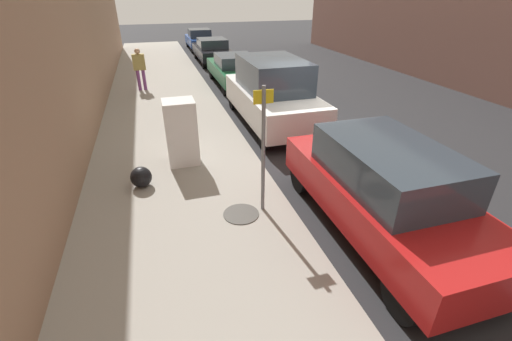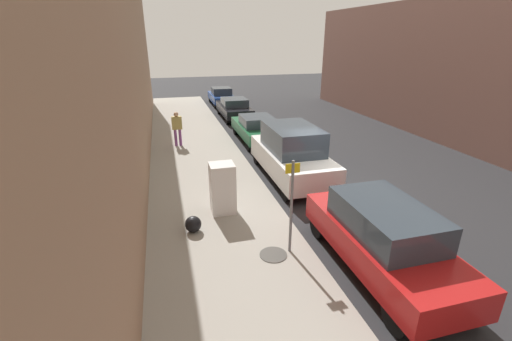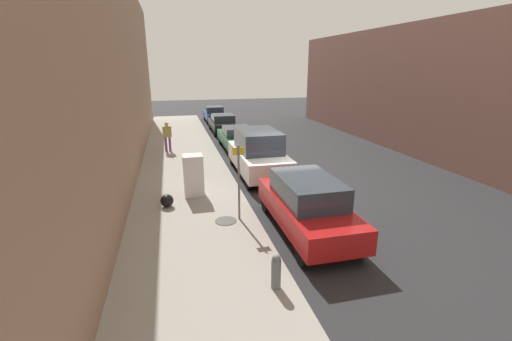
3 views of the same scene
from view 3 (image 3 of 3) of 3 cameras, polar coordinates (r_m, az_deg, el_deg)
ground_plane at (r=15.02m, az=4.83°, el=-2.33°), size 80.00×80.00×0.00m
sidewalk_slab at (r=14.27m, az=-11.30°, el=-3.36°), size 4.20×44.00×0.14m
building_facade_near at (r=13.68m, az=-26.34°, el=14.07°), size 2.18×39.60×9.32m
building_facade_across at (r=19.53m, az=33.16°, el=10.45°), size 2.09×37.40×7.28m
discarded_refrigerator at (r=13.36m, az=-10.39°, el=-0.79°), size 0.75×0.70×1.60m
manhole_cover at (r=11.27m, az=-5.05°, el=-8.35°), size 0.70×0.70×0.02m
street_sign_post at (r=10.88m, az=-2.89°, el=-1.36°), size 0.36×0.07×2.49m
fire_hydrant at (r=7.99m, az=3.37°, el=-16.39°), size 0.22×0.22×0.84m
trash_bag at (r=12.62m, az=-14.63°, el=-4.88°), size 0.47×0.47×0.47m
pedestrian_walking_far at (r=20.63m, az=-14.57°, el=5.83°), size 0.50×0.23×1.73m
parked_suv_red at (r=10.63m, az=8.49°, el=-5.57°), size 1.85×4.74×1.76m
parked_van_white at (r=16.06m, az=0.37°, el=2.91°), size 2.03×4.98×2.12m
parked_sedan_green at (r=21.24m, az=-3.22°, el=5.55°), size 1.81×4.44×1.41m
parked_sedan_dark at (r=26.88m, az=-5.57°, el=7.91°), size 1.82×4.48×1.40m
parked_hatchback_blue at (r=31.99m, az=-6.98°, el=9.32°), size 1.70×4.03×1.44m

